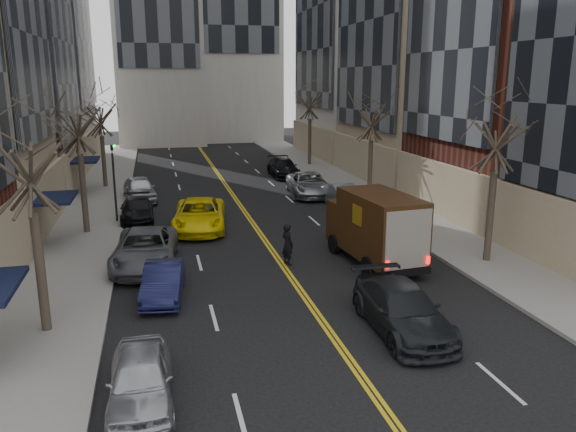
% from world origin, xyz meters
% --- Properties ---
extents(sidewalk_left, '(4.00, 66.00, 0.15)m').
position_xyz_m(sidewalk_left, '(-9.00, 27.00, 0.07)').
color(sidewalk_left, slate).
rests_on(sidewalk_left, ground).
extents(sidewalk_right, '(4.00, 66.00, 0.15)m').
position_xyz_m(sidewalk_right, '(9.00, 27.00, 0.07)').
color(sidewalk_right, slate).
rests_on(sidewalk_right, ground).
extents(tree_lf_near, '(3.20, 3.20, 8.41)m').
position_xyz_m(tree_lf_near, '(-8.80, 8.00, 6.24)').
color(tree_lf_near, '#382D23').
rests_on(tree_lf_near, sidewalk_left).
extents(tree_lf_mid, '(3.20, 3.20, 8.91)m').
position_xyz_m(tree_lf_mid, '(-8.80, 20.00, 6.60)').
color(tree_lf_mid, '#382D23').
rests_on(tree_lf_mid, sidewalk_left).
extents(tree_lf_far, '(3.20, 3.20, 8.12)m').
position_xyz_m(tree_lf_far, '(-8.80, 33.00, 6.02)').
color(tree_lf_far, '#382D23').
rests_on(tree_lf_far, sidewalk_left).
extents(tree_rt_near, '(3.20, 3.20, 8.71)m').
position_xyz_m(tree_rt_near, '(8.80, 11.00, 6.45)').
color(tree_rt_near, '#382D23').
rests_on(tree_rt_near, sidewalk_right).
extents(tree_rt_mid, '(3.20, 3.20, 8.32)m').
position_xyz_m(tree_rt_mid, '(8.80, 25.00, 6.17)').
color(tree_rt_mid, '#382D23').
rests_on(tree_rt_mid, sidewalk_right).
extents(tree_rt_far, '(3.20, 3.20, 9.11)m').
position_xyz_m(tree_rt_far, '(8.80, 40.00, 6.74)').
color(tree_rt_far, '#382D23').
rests_on(tree_rt_far, sidewalk_right).
extents(traffic_signal, '(0.29, 0.26, 4.70)m').
position_xyz_m(traffic_signal, '(-7.39, 22.00, 2.82)').
color(traffic_signal, black).
rests_on(traffic_signal, sidewalk_left).
extents(ups_truck, '(2.81, 5.98, 3.17)m').
position_xyz_m(ups_truck, '(3.98, 12.17, 1.60)').
color(ups_truck, black).
rests_on(ups_truck, ground).
extents(observer_sedan, '(2.17, 5.15, 1.48)m').
position_xyz_m(observer_sedan, '(2.27, 5.56, 0.74)').
color(observer_sedan, black).
rests_on(observer_sedan, ground).
extents(taxi, '(3.36, 6.05, 1.60)m').
position_xyz_m(taxi, '(-3.00, 19.61, 0.80)').
color(taxi, yellow).
rests_on(taxi, ground).
extents(pedestrian, '(0.67, 0.79, 1.84)m').
position_xyz_m(pedestrian, '(0.24, 12.86, 0.92)').
color(pedestrian, black).
rests_on(pedestrian, ground).
extents(parked_lf_a, '(1.58, 3.91, 1.33)m').
position_xyz_m(parked_lf_a, '(-5.81, 3.23, 0.67)').
color(parked_lf_a, '#A8ABB0').
rests_on(parked_lf_a, ground).
extents(parked_lf_b, '(1.80, 4.04, 1.29)m').
position_xyz_m(parked_lf_b, '(-5.10, 10.20, 0.64)').
color(parked_lf_b, '#121438').
rests_on(parked_lf_b, ground).
extents(parked_lf_c, '(3.04, 5.80, 1.56)m').
position_xyz_m(parked_lf_c, '(-5.77, 14.01, 0.78)').
color(parked_lf_c, '#54575D').
rests_on(parked_lf_c, ground).
extents(parked_lf_d, '(1.90, 4.49, 1.29)m').
position_xyz_m(parked_lf_d, '(-6.30, 22.32, 0.65)').
color(parked_lf_d, black).
rests_on(parked_lf_d, ground).
extents(parked_lf_e, '(2.46, 4.85, 1.58)m').
position_xyz_m(parked_lf_e, '(-6.25, 27.89, 0.79)').
color(parked_lf_e, '#B1B5BA').
rests_on(parked_lf_e, ground).
extents(parked_rt_a, '(1.75, 4.38, 1.42)m').
position_xyz_m(parked_rt_a, '(6.30, 23.00, 0.71)').
color(parked_rt_a, '#4F5257').
rests_on(parked_rt_a, ground).
extents(parked_rt_b, '(3.13, 5.87, 1.57)m').
position_xyz_m(parked_rt_b, '(5.10, 26.93, 0.79)').
color(parked_rt_b, '#929398').
rests_on(parked_rt_b, ground).
extents(parked_rt_c, '(2.22, 5.20, 1.50)m').
position_xyz_m(parked_rt_c, '(5.10, 34.81, 0.75)').
color(parked_rt_c, black).
rests_on(parked_rt_c, ground).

